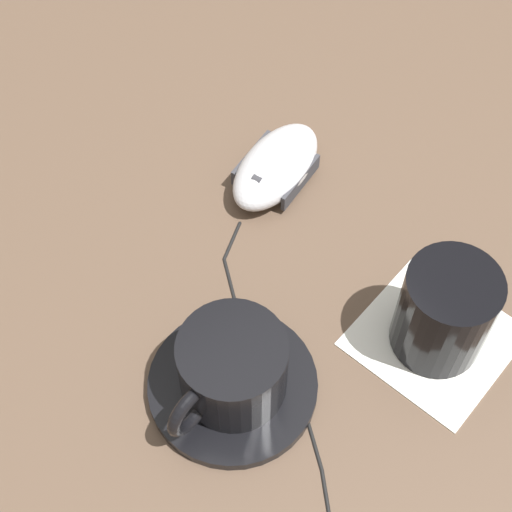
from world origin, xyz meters
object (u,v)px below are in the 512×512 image
Objects in this scene: drinking_glass at (445,312)px; computer_mouse at (276,166)px; saucer at (233,385)px; coffee_cup at (231,368)px.

computer_mouse is at bearing 95.84° from drinking_glass.
drinking_glass is (0.17, -0.05, 0.04)m from saucer.
drinking_glass reaches higher than saucer.
drinking_glass is at bearing -84.16° from computer_mouse.
drinking_glass is at bearing -16.64° from saucer.
computer_mouse is (0.14, 0.17, 0.01)m from saucer.
saucer is 0.04m from coffee_cup.
coffee_cup is (-0.00, -0.00, 0.04)m from saucer.
saucer is at bearing 47.53° from coffee_cup.
coffee_cup is at bearing -131.10° from computer_mouse.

